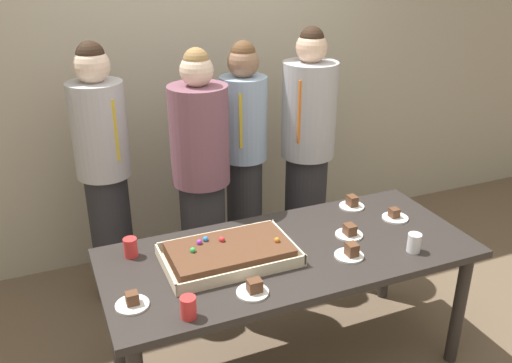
# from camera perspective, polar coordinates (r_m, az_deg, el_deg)

# --- Properties ---
(ground_plane) EXTENTS (12.00, 12.00, 0.00)m
(ground_plane) POSITION_cam_1_polar(r_m,az_deg,el_deg) (3.29, 3.25, -18.49)
(ground_plane) COLOR brown
(interior_back_panel) EXTENTS (8.00, 0.12, 3.00)m
(interior_back_panel) POSITION_cam_1_polar(r_m,az_deg,el_deg) (3.99, -6.55, 13.39)
(interior_back_panel) COLOR #B2A893
(interior_back_panel) RESTS_ON ground_plane
(party_table) EXTENTS (1.93, 0.83, 0.75)m
(party_table) POSITION_cam_1_polar(r_m,az_deg,el_deg) (2.88, 3.55, -8.68)
(party_table) COLOR #2D2826
(party_table) RESTS_ON ground_plane
(sheet_cake) EXTENTS (0.66, 0.41, 0.10)m
(sheet_cake) POSITION_cam_1_polar(r_m,az_deg,el_deg) (2.74, -2.81, -7.53)
(sheet_cake) COLOR beige
(sheet_cake) RESTS_ON party_table
(plated_slice_near_left) EXTENTS (0.15, 0.15, 0.06)m
(plated_slice_near_left) POSITION_cam_1_polar(r_m,az_deg,el_deg) (3.23, 14.37, -3.53)
(plated_slice_near_left) COLOR white
(plated_slice_near_left) RESTS_ON party_table
(plated_slice_near_right) EXTENTS (0.15, 0.15, 0.08)m
(plated_slice_near_right) POSITION_cam_1_polar(r_m,az_deg,el_deg) (2.81, 9.89, -7.37)
(plated_slice_near_right) COLOR white
(plated_slice_near_right) RESTS_ON party_table
(plated_slice_far_left) EXTENTS (0.15, 0.15, 0.07)m
(plated_slice_far_left) POSITION_cam_1_polar(r_m,az_deg,el_deg) (2.49, -12.88, -12.26)
(plated_slice_far_left) COLOR white
(plated_slice_far_left) RESTS_ON party_table
(plated_slice_far_right) EXTENTS (0.15, 0.15, 0.07)m
(plated_slice_far_right) POSITION_cam_1_polar(r_m,az_deg,el_deg) (2.51, -0.26, -11.24)
(plated_slice_far_right) COLOR white
(plated_slice_far_right) RESTS_ON party_table
(plated_slice_center_front) EXTENTS (0.15, 0.15, 0.07)m
(plated_slice_center_front) POSITION_cam_1_polar(r_m,az_deg,el_deg) (3.00, 9.78, -5.28)
(plated_slice_center_front) COLOR white
(plated_slice_center_front) RESTS_ON party_table
(plated_slice_center_back) EXTENTS (0.15, 0.15, 0.07)m
(plated_slice_center_back) POSITION_cam_1_polar(r_m,az_deg,el_deg) (3.32, 10.04, -2.31)
(plated_slice_center_back) COLOR white
(plated_slice_center_back) RESTS_ON party_table
(drink_cup_nearest) EXTENTS (0.07, 0.07, 0.10)m
(drink_cup_nearest) POSITION_cam_1_polar(r_m,az_deg,el_deg) (2.37, -7.12, -13.00)
(drink_cup_nearest) COLOR red
(drink_cup_nearest) RESTS_ON party_table
(drink_cup_middle) EXTENTS (0.07, 0.07, 0.10)m
(drink_cup_middle) POSITION_cam_1_polar(r_m,az_deg,el_deg) (2.91, 16.28, -6.20)
(drink_cup_middle) COLOR white
(drink_cup_middle) RESTS_ON party_table
(drink_cup_far_end) EXTENTS (0.07, 0.07, 0.10)m
(drink_cup_far_end) POSITION_cam_1_polar(r_m,az_deg,el_deg) (2.83, -13.04, -6.76)
(drink_cup_far_end) COLOR red
(drink_cup_far_end) RESTS_ON party_table
(person_serving_front) EXTENTS (0.33, 0.33, 1.71)m
(person_serving_front) POSITION_cam_1_polar(r_m,az_deg,el_deg) (3.48, -15.59, 0.69)
(person_serving_front) COLOR #28282D
(person_serving_front) RESTS_ON ground_plane
(person_green_shirt_behind) EXTENTS (0.31, 0.31, 1.66)m
(person_green_shirt_behind) POSITION_cam_1_polar(r_m,az_deg,el_deg) (3.65, -1.26, 2.35)
(person_green_shirt_behind) COLOR #28282D
(person_green_shirt_behind) RESTS_ON ground_plane
(person_striped_tie_right) EXTENTS (0.37, 0.37, 1.73)m
(person_striped_tie_right) POSITION_cam_1_polar(r_m,az_deg,el_deg) (3.76, 5.41, 3.18)
(person_striped_tie_right) COLOR #28282D
(person_striped_tie_right) RESTS_ON ground_plane
(person_far_right_suit) EXTENTS (0.35, 0.35, 1.69)m
(person_far_right_suit) POSITION_cam_1_polar(r_m,az_deg,el_deg) (3.32, -5.75, -0.15)
(person_far_right_suit) COLOR #28282D
(person_far_right_suit) RESTS_ON ground_plane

